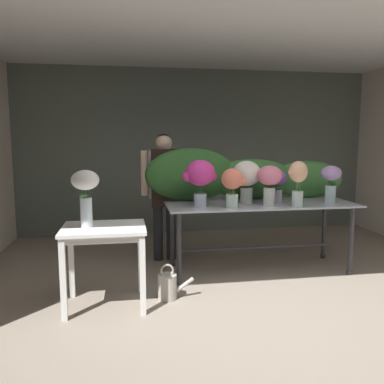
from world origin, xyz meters
TOP-DOWN VIEW (x-y plane):
  - ground_plane at (0.00, 1.89)m, footprint 8.30×8.30m
  - wall_back at (0.00, 3.77)m, footprint 5.81×0.12m
  - ceiling_slab at (0.00, 1.89)m, footprint 5.93×3.89m
  - display_table_glass at (0.34, 1.64)m, footprint 2.14×0.82m
  - side_table_white at (-1.36, 0.94)m, footprint 0.74×0.59m
  - florist at (-0.69, 2.23)m, footprint 0.57×0.24m
  - foliage_backdrop at (0.15, 1.93)m, footprint 2.46×0.30m
  - vase_lilac_snapdragons at (1.13, 1.50)m, footprint 0.23×0.22m
  - vase_ivory_tulips at (0.18, 1.64)m, footprint 0.32×0.32m
  - vase_rosy_carnations at (0.37, 1.43)m, footprint 0.27×0.27m
  - vase_magenta_anemones at (-0.38, 1.50)m, footprint 0.38×0.32m
  - vase_peach_ranunculus at (0.65, 1.32)m, footprint 0.20×0.19m
  - vase_violet_hydrangea at (0.55, 1.64)m, footprint 0.22×0.20m
  - vase_coral_freesia at (-0.05, 1.39)m, footprint 0.27×0.23m
  - vase_white_roses_tall at (-1.51, 0.94)m, footprint 0.24×0.24m
  - watering_can at (-0.78, 0.98)m, footprint 0.35×0.18m

SIDE VIEW (x-z plane):
  - ground_plane at x=0.00m, z-range 0.00..0.00m
  - watering_can at x=-0.78m, z-range -0.05..0.30m
  - side_table_white at x=-1.36m, z-range 0.27..1.01m
  - display_table_glass at x=0.34m, z-range 0.28..1.08m
  - florist at x=-0.69m, z-range 0.17..1.75m
  - vase_violet_hydrangea at x=0.55m, z-range 0.84..1.21m
  - vase_coral_freesia at x=-0.05m, z-range 0.84..1.26m
  - vase_lilac_snapdragons at x=1.13m, z-range 0.85..1.27m
  - foliage_backdrop at x=0.15m, z-range 0.76..1.37m
  - vase_rosy_carnations at x=0.37m, z-range 0.85..1.29m
  - vase_white_roses_tall at x=-1.51m, z-range 0.82..1.33m
  - vase_peach_ranunculus at x=0.65m, z-range 0.84..1.33m
  - vase_ivory_tulips at x=0.18m, z-range 0.86..1.34m
  - vase_magenta_anemones at x=-0.38m, z-range 0.87..1.37m
  - wall_back at x=0.00m, z-range 0.00..2.62m
  - ceiling_slab at x=0.00m, z-range 2.62..2.74m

